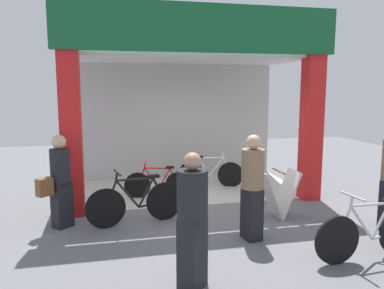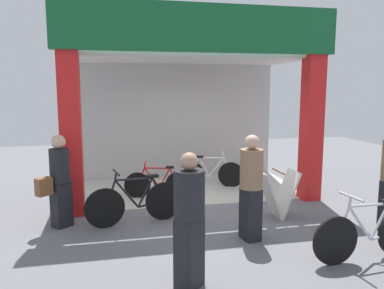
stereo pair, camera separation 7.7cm
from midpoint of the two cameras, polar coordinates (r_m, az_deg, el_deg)
ground_plane at (r=7.86m, az=1.33°, el=-9.03°), size 18.34×18.34×0.00m
shop_facade at (r=8.81m, az=-0.68°, el=6.47°), size 5.37×2.97×3.87m
bicycle_inside_0 at (r=9.25m, az=3.03°, el=-4.19°), size 1.47×0.56×0.85m
bicycle_inside_1 at (r=8.34m, az=-4.75°, el=-5.77°), size 1.42×0.39×0.79m
bicycle_parked_0 at (r=6.86m, az=-7.98°, el=-8.41°), size 1.72×0.49×0.96m
bicycle_parked_1 at (r=5.96m, az=24.85°, el=-11.81°), size 1.71×0.47×0.94m
sandwich_board_sign at (r=7.29m, az=12.77°, el=-7.10°), size 0.68×0.51×0.87m
pedestrian_0 at (r=6.06m, az=9.05°, el=-6.05°), size 0.40×0.40×1.65m
pedestrian_1 at (r=6.88m, az=-18.68°, el=-5.03°), size 0.61×0.57×1.58m
pedestrian_3 at (r=4.58m, az=0.09°, el=-10.90°), size 0.51×0.51×1.63m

